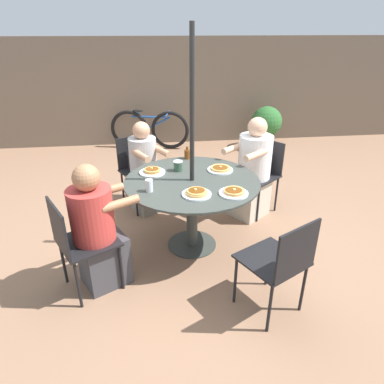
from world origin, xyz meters
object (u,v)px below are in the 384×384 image
patio_chair_north (78,240)px  pancake_plate_d (152,171)px  pancake_plate_c (220,169)px  drinking_glass_a (149,186)px  bicycle (150,129)px  coffee_cup (178,166)px  pancake_plate_a (197,193)px  diner_west (145,171)px  patio_chair_east (281,260)px  diner_south (252,173)px  pancake_plate_b (234,192)px  patio_chair_south (261,171)px  patio_table (192,193)px  patio_chair_west (138,166)px  diner_north (98,233)px  potted_shrub (266,125)px  syrup_bottle (187,154)px

patio_chair_north → pancake_plate_d: size_ratio=3.33×
pancake_plate_c → drinking_glass_a: 0.82m
bicycle → coffee_cup: bearing=-72.5°
pancake_plate_a → diner_west: bearing=111.3°
patio_chair_east → diner_south: bearing=53.5°
pancake_plate_c → coffee_cup: (-0.42, 0.05, 0.03)m
pancake_plate_b → pancake_plate_c: 0.54m
pancake_plate_c → pancake_plate_d: pancake_plate_d is taller
patio_chair_south → patio_table: bearing=90.0°
pancake_plate_d → bicycle: pancake_plate_d is taller
patio_chair_west → coffee_cup: size_ratio=8.40×
diner_north → coffee_cup: bearing=105.3°
pancake_plate_a → drinking_glass_a: bearing=162.7°
coffee_cup → potted_shrub: (1.84, 2.74, -0.36)m
diner_south → syrup_bottle: bearing=53.0°
diner_south → drinking_glass_a: (-1.17, -0.78, 0.27)m
diner_north → pancake_plate_b: bearing=67.1°
diner_south → drinking_glass_a: size_ratio=10.37×
coffee_cup → potted_shrub: coffee_cup is taller
patio_chair_south → pancake_plate_b: (-0.58, -1.03, 0.25)m
bicycle → diner_north: bearing=-85.0°
patio_table → patio_chair_south: 1.14m
patio_chair_south → coffee_cup: 1.14m
patio_chair_south → potted_shrub: patio_chair_south is taller
pancake_plate_a → syrup_bottle: bearing=88.8°
patio_table → patio_chair_east: (0.53, -1.00, -0.09)m
pancake_plate_a → bicycle: size_ratio=0.18×
patio_chair_west → syrup_bottle: bearing=114.8°
pancake_plate_b → coffee_cup: size_ratio=2.52×
diner_west → pancake_plate_d: bearing=69.5°
diner_north → coffee_cup: diner_north is taller
patio_chair_east → drinking_glass_a: size_ratio=7.59×
patio_chair_east → patio_chair_west: 2.28m
patio_chair_west → diner_south: bearing=134.0°
patio_chair_west → syrup_bottle: size_ratio=6.14×
patio_chair_east → patio_chair_west: (-1.08, 2.01, 0.00)m
pancake_plate_a → pancake_plate_c: 0.61m
syrup_bottle → patio_table: bearing=-91.9°
diner_north → drinking_glass_a: bearing=92.1°
diner_south → potted_shrub: 2.59m
patio_chair_east → diner_west: size_ratio=0.79×
syrup_bottle → drinking_glass_a: syrup_bottle is taller
drinking_glass_a → bicycle: size_ratio=0.08×
pancake_plate_c → potted_shrub: size_ratio=0.34×
pancake_plate_a → pancake_plate_d: bearing=124.5°
diner_south → coffee_cup: (-0.88, -0.34, 0.26)m
pancake_plate_c → coffee_cup: size_ratio=2.52×
patio_table → drinking_glass_a: (-0.40, -0.20, 0.20)m
diner_west → pancake_plate_b: diner_west is taller
patio_chair_north → potted_shrub: patio_chair_north is taller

